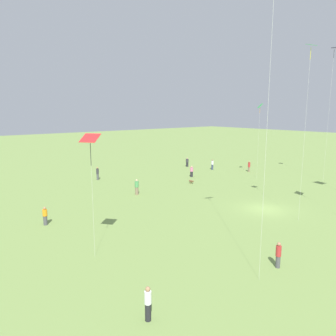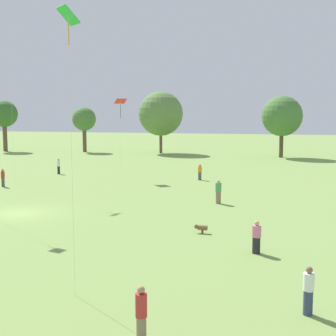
{
  "view_description": "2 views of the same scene",
  "coord_description": "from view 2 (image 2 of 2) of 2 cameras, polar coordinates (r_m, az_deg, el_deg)",
  "views": [
    {
      "loc": [
        -18.36,
        27.69,
        9.88
      ],
      "look_at": [
        11.44,
        3.28,
        3.02
      ],
      "focal_mm": 35.0,
      "sensor_mm": 36.0,
      "label": 1
    },
    {
      "loc": [
        17.6,
        -28.46,
        7.03
      ],
      "look_at": [
        10.68,
        -0.18,
        3.51
      ],
      "focal_mm": 50.0,
      "sensor_mm": 36.0,
      "label": 2
    }
  ],
  "objects": [
    {
      "name": "dog_0",
      "position": [
        27.43,
        4.03,
        -7.26
      ],
      "size": [
        0.78,
        0.31,
        0.51
      ],
      "rotation": [
        0.0,
        0.0,
        1.53
      ],
      "color": "brown",
      "rests_on": "ground_plane"
    },
    {
      "name": "ground_plane",
      "position": [
        34.19,
        -17.66,
        -5.3
      ],
      "size": [
        240.0,
        240.0,
        0.0
      ],
      "primitive_type": "plane",
      "color": "#7A994C"
    },
    {
      "name": "tree_3",
      "position": [
        73.82,
        13.73,
        6.16
      ],
      "size": [
        6.17,
        6.17,
        9.44
      ],
      "color": "brown",
      "rests_on": "ground_plane"
    },
    {
      "name": "person_2",
      "position": [
        54.22,
        -13.2,
        0.2
      ],
      "size": [
        0.4,
        0.4,
        1.74
      ],
      "rotation": [
        0.0,
        0.0,
        0.18
      ],
      "color": "#232328",
      "rests_on": "ground_plane"
    },
    {
      "name": "person_6",
      "position": [
        46.53,
        -19.49,
        -1.13
      ],
      "size": [
        0.48,
        0.48,
        1.7
      ],
      "rotation": [
        0.0,
        0.0,
        0.78
      ],
      "color": "#4C4C51",
      "rests_on": "ground_plane"
    },
    {
      "name": "person_9",
      "position": [
        17.42,
        16.74,
        -14.15
      ],
      "size": [
        0.41,
        0.41,
        1.73
      ],
      "rotation": [
        0.0,
        0.0,
        3.21
      ],
      "color": "#333D5B",
      "rests_on": "ground_plane"
    },
    {
      "name": "person_1",
      "position": [
        48.29,
        3.9,
        -0.53
      ],
      "size": [
        0.56,
        0.56,
        1.63
      ],
      "rotation": [
        0.0,
        0.0,
        5.69
      ],
      "color": "#4C4C51",
      "rests_on": "ground_plane"
    },
    {
      "name": "kite_7",
      "position": [
        17.87,
        -12.03,
        16.28
      ],
      "size": [
        1.01,
        0.98,
        10.75
      ],
      "rotation": [
        0.0,
        0.0,
        1.65
      ],
      "color": "green",
      "rests_on": "ground_plane"
    },
    {
      "name": "person_5",
      "position": [
        23.91,
        10.73,
        -8.33
      ],
      "size": [
        0.64,
        0.64,
        1.65
      ],
      "rotation": [
        0.0,
        0.0,
        3.77
      ],
      "color": "#232328",
      "rests_on": "ground_plane"
    },
    {
      "name": "kite_3",
      "position": [
        49.59,
        -5.81,
        7.87
      ],
      "size": [
        1.5,
        1.49,
        8.36
      ],
      "rotation": [
        0.0,
        0.0,
        3.01
      ],
      "color": "red",
      "rests_on": "ground_plane"
    },
    {
      "name": "tree_0",
      "position": [
        87.77,
        -19.35,
        6.19
      ],
      "size": [
        4.68,
        4.68,
        8.98
      ],
      "color": "brown",
      "rests_on": "ground_plane"
    },
    {
      "name": "tree_2",
      "position": [
        79.0,
        -0.89,
        6.63
      ],
      "size": [
        7.44,
        7.44,
        10.4
      ],
      "color": "brown",
      "rests_on": "ground_plane"
    },
    {
      "name": "person_4",
      "position": [
        15.02,
        -3.28,
        -17.3
      ],
      "size": [
        0.51,
        0.51,
        1.76
      ],
      "rotation": [
        0.0,
        0.0,
        3.76
      ],
      "color": "#847056",
      "rests_on": "ground_plane"
    },
    {
      "name": "tree_1",
      "position": [
        82.79,
        -10.19,
        5.85
      ],
      "size": [
        4.1,
        4.1,
        7.81
      ],
      "color": "brown",
      "rests_on": "ground_plane"
    },
    {
      "name": "person_8",
      "position": [
        36.09,
        6.16,
        -2.91
      ],
      "size": [
        0.53,
        0.53,
        1.85
      ],
      "rotation": [
        0.0,
        0.0,
        0.15
      ],
      "color": "#847056",
      "rests_on": "ground_plane"
    }
  ]
}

